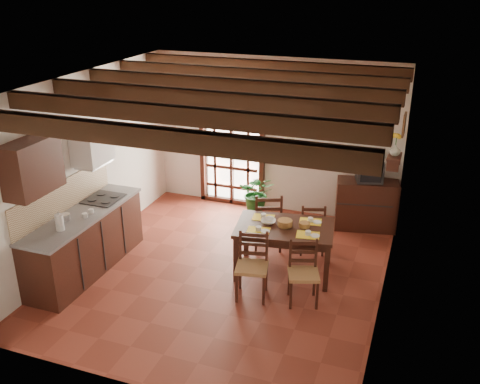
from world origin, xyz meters
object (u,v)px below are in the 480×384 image
at_px(chair_near_right, 303,284).
at_px(sideboard, 366,205).
at_px(dining_table, 285,232).
at_px(pendant_lamp, 290,135).
at_px(chair_near_left, 252,277).
at_px(chair_far_left, 268,230).
at_px(crt_tv, 370,171).
at_px(chair_far_right, 311,236).
at_px(potted_plant, 257,190).
at_px(kitchen_counter, 85,241).

height_order(chair_near_right, sideboard, chair_near_right).
height_order(dining_table, pendant_lamp, pendant_lamp).
bearing_deg(chair_near_left, dining_table, 60.51).
relative_size(dining_table, chair_near_left, 1.64).
xyz_separation_m(chair_near_right, chair_far_left, (-0.89, 1.30, 0.03)).
xyz_separation_m(dining_table, crt_tv, (0.92, 1.90, 0.40)).
bearing_deg(sideboard, crt_tv, -100.76).
distance_m(chair_near_right, crt_tv, 2.72).
relative_size(chair_far_right, crt_tv, 1.67).
bearing_deg(dining_table, crt_tv, 55.62).
xyz_separation_m(dining_table, chair_far_left, (-0.45, 0.65, -0.35)).
bearing_deg(chair_near_right, dining_table, 105.55).
height_order(chair_near_right, pendant_lamp, pendant_lamp).
distance_m(chair_near_left, sideboard, 2.91).
xyz_separation_m(potted_plant, pendant_lamp, (0.93, -1.47, 1.51)).
distance_m(chair_near_right, chair_far_left, 1.58).
height_order(kitchen_counter, potted_plant, potted_plant).
bearing_deg(sideboard, potted_plant, 179.54).
distance_m(chair_near_right, potted_plant, 2.63).
distance_m(chair_far_right, potted_plant, 1.46).
bearing_deg(chair_near_right, chair_far_right, 79.50).
relative_size(chair_near_left, sideboard, 0.90).
xyz_separation_m(dining_table, chair_near_right, (0.45, -0.65, -0.38)).
xyz_separation_m(kitchen_counter, crt_tv, (3.69, 2.82, 0.58)).
xyz_separation_m(kitchen_counter, chair_near_right, (3.22, 0.26, -0.20)).
height_order(chair_far_right, pendant_lamp, pendant_lamp).
xyz_separation_m(chair_near_left, pendant_lamp, (0.24, 0.85, 1.79)).
bearing_deg(dining_table, chair_far_right, 63.84).
height_order(dining_table, potted_plant, potted_plant).
bearing_deg(chair_near_right, chair_near_left, 169.61).
xyz_separation_m(chair_far_left, crt_tv, (1.37, 1.25, 0.75)).
bearing_deg(chair_near_left, chair_far_left, 86.48).
relative_size(sideboard, pendant_lamp, 1.21).
xyz_separation_m(chair_near_left, sideboard, (1.16, 2.66, 0.15)).
relative_size(chair_near_right, chair_far_left, 0.90).
distance_m(chair_near_right, sideboard, 2.61).
xyz_separation_m(kitchen_counter, chair_far_left, (2.32, 1.57, -0.17)).
bearing_deg(potted_plant, chair_near_left, -73.49).
height_order(chair_near_left, pendant_lamp, pendant_lamp).
relative_size(kitchen_counter, potted_plant, 1.26).
bearing_deg(kitchen_counter, chair_near_right, 4.69).
bearing_deg(chair_far_left, pendant_lamp, 109.97).
xyz_separation_m(kitchen_counter, sideboard, (3.69, 2.83, -0.04)).
relative_size(sideboard, crt_tv, 2.00).
bearing_deg(pendant_lamp, chair_far_right, 69.82).
bearing_deg(sideboard, chair_far_right, -131.40).
height_order(dining_table, chair_near_left, chair_near_left).
relative_size(kitchen_counter, chair_near_left, 2.46).
bearing_deg(chair_near_right, chair_far_left, 105.57).
relative_size(kitchen_counter, pendant_lamp, 2.66).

